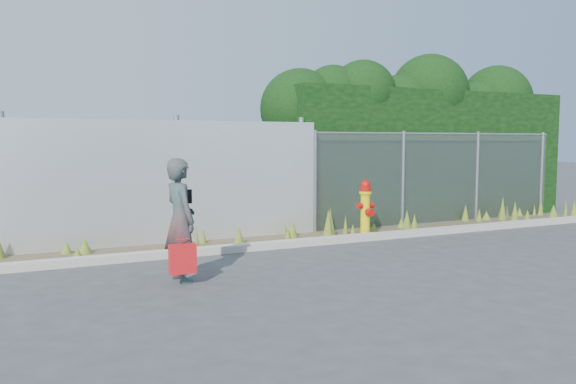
# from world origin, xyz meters

# --- Properties ---
(ground) EXTENTS (80.00, 80.00, 0.00)m
(ground) POSITION_xyz_m (0.00, 0.00, 0.00)
(ground) COLOR #3B3B3D
(ground) RESTS_ON ground
(curb) EXTENTS (16.00, 0.22, 0.12)m
(curb) POSITION_xyz_m (0.00, 1.80, 0.06)
(curb) COLOR #A7A397
(curb) RESTS_ON ground
(weed_strip) EXTENTS (16.00, 1.29, 0.55)m
(weed_strip) POSITION_xyz_m (1.24, 2.46, 0.12)
(weed_strip) COLOR #4D3F2C
(weed_strip) RESTS_ON ground
(corrugated_fence) EXTENTS (8.50, 0.21, 2.30)m
(corrugated_fence) POSITION_xyz_m (-3.25, 3.01, 1.10)
(corrugated_fence) COLOR silver
(corrugated_fence) RESTS_ON ground
(chainlink_fence) EXTENTS (6.50, 0.07, 2.05)m
(chainlink_fence) POSITION_xyz_m (4.25, 3.00, 1.03)
(chainlink_fence) COLOR gray
(chainlink_fence) RESTS_ON ground
(hedge) EXTENTS (7.74, 2.02, 3.92)m
(hedge) POSITION_xyz_m (4.37, 4.04, 2.11)
(hedge) COLOR black
(hedge) RESTS_ON ground
(fire_hydrant) EXTENTS (0.37, 0.34, 1.12)m
(fire_hydrant) POSITION_xyz_m (1.65, 2.08, 0.54)
(fire_hydrant) COLOR yellow
(fire_hydrant) RESTS_ON ground
(woman) EXTENTS (0.47, 0.64, 1.61)m
(woman) POSITION_xyz_m (-2.38, 0.27, 0.81)
(woman) COLOR #106863
(woman) RESTS_ON ground
(red_tote_bag) EXTENTS (0.34, 0.12, 0.44)m
(red_tote_bag) POSITION_xyz_m (-2.44, -0.02, 0.35)
(red_tote_bag) COLOR red
(black_shoulder_bag) EXTENTS (0.25, 0.10, 0.19)m
(black_shoulder_bag) POSITION_xyz_m (-2.28, 0.52, 1.09)
(black_shoulder_bag) COLOR black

